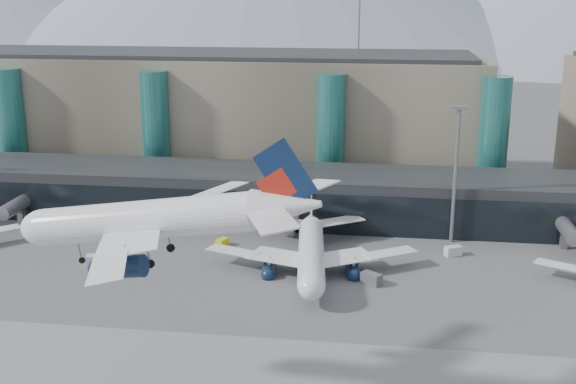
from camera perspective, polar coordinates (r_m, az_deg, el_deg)
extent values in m
plane|color=#515154|center=(95.99, -3.50, -12.74)|extent=(900.00, 900.00, 0.00)
cube|color=black|center=(147.38, 0.87, -0.26)|extent=(170.00, 18.00, 10.00)
cube|color=black|center=(139.21, 0.42, -1.66)|extent=(170.00, 0.40, 8.00)
cylinder|color=slate|center=(154.06, -20.42, -0.87)|extent=(2.80, 14.00, 2.80)
cube|color=slate|center=(154.90, -20.32, -1.94)|extent=(1.20, 1.20, 2.40)
cylinder|color=slate|center=(137.17, 0.31, -1.84)|extent=(2.80, 14.00, 2.80)
cube|color=slate|center=(138.11, 0.30, -3.03)|extent=(1.20, 1.20, 2.40)
cylinder|color=slate|center=(139.98, 21.06, -2.57)|extent=(2.80, 14.00, 2.80)
cube|color=slate|center=(140.90, 20.94, -3.73)|extent=(1.20, 1.20, 2.40)
cube|color=gray|center=(180.30, -5.80, 5.90)|extent=(130.00, 30.00, 30.00)
cube|color=black|center=(178.30, -5.94, 10.81)|extent=(123.50, 28.00, 1.00)
cylinder|color=#28706A|center=(182.01, -20.96, 4.71)|extent=(6.40, 6.40, 28.00)
cylinder|color=#28706A|center=(168.08, -10.40, 4.65)|extent=(6.40, 6.40, 28.00)
cylinder|color=#28706A|center=(160.22, 3.37, 4.34)|extent=(6.40, 6.40, 28.00)
cylinder|color=#28706A|center=(161.37, 15.88, 3.84)|extent=(6.40, 6.40, 28.00)
cylinder|color=slate|center=(172.88, 5.64, 13.16)|extent=(0.40, 0.40, 16.00)
cylinder|color=slate|center=(135.35, 13.06, 1.15)|extent=(0.70, 0.70, 25.00)
cube|color=slate|center=(132.77, 13.41, 6.50)|extent=(3.00, 1.20, 0.60)
cylinder|color=white|center=(77.14, -10.04, -1.14)|extent=(25.40, 7.64, 4.15)
ellipsoid|color=white|center=(83.27, -17.83, -0.40)|extent=(6.34, 4.93, 4.15)
cone|color=white|center=(71.70, 1.63, -2.03)|extent=(7.67, 5.12, 4.15)
cube|color=white|center=(69.02, -11.90, -3.88)|extent=(11.03, 18.90, 0.21)
cylinder|color=#0E1D3D|center=(72.16, -12.02, -4.80)|extent=(5.28, 2.97, 2.28)
cube|color=white|center=(67.03, 0.56, -3.13)|extent=(6.54, 9.97, 0.17)
cube|color=white|center=(84.45, -6.30, 0.02)|extent=(14.87, 18.32, 0.21)
cylinder|color=#0E1D3D|center=(83.70, -7.72, -1.69)|extent=(5.28, 2.97, 2.28)
cube|color=white|center=(76.28, 2.57, -0.77)|extent=(8.38, 9.63, 0.17)
cube|color=#0E1D3D|center=(70.66, 1.93, 0.51)|extent=(6.18, 1.12, 7.31)
cube|color=#9F1E13|center=(71.26, 1.08, -0.39)|extent=(4.15, 0.87, 4.00)
cylinder|color=slate|center=(82.06, -15.48, -2.42)|extent=(0.17, 0.17, 3.32)
cylinder|color=black|center=(82.51, -15.41, -3.38)|extent=(0.77, 0.36, 0.74)
cylinder|color=black|center=(75.89, -9.98, -4.73)|extent=(0.99, 0.50, 0.95)
cylinder|color=black|center=(80.12, -8.44, -3.54)|extent=(0.99, 0.50, 0.95)
cylinder|color=white|center=(121.33, 1.85, -3.96)|extent=(7.06, 26.19, 4.29)
ellipsoid|color=white|center=(109.24, 1.86, -6.26)|extent=(4.91, 6.43, 4.29)
cone|color=white|center=(137.03, 1.84, -1.52)|extent=(5.06, 7.81, 4.29)
cube|color=white|center=(123.69, 6.14, -4.00)|extent=(19.06, 14.95, 0.21)
cylinder|color=#0E1D3D|center=(122.92, 5.13, -5.19)|extent=(2.90, 5.40, 2.36)
cube|color=white|center=(137.08, 4.00, -1.45)|extent=(10.03, 8.46, 0.17)
cube|color=white|center=(123.61, -2.45, -3.94)|extent=(19.52, 11.90, 0.21)
cylinder|color=#0E1D3D|center=(122.85, -1.45, -5.14)|extent=(2.90, 5.40, 2.36)
cube|color=white|center=(137.04, -0.32, -1.42)|extent=(10.30, 7.00, 0.17)
cube|color=slate|center=(136.40, 1.85, -0.10)|extent=(0.95, 6.39, 7.55)
cube|color=white|center=(135.70, 1.85, -0.75)|extent=(0.76, 4.29, 4.13)
cylinder|color=slate|center=(113.89, 1.85, -6.83)|extent=(0.17, 0.17, 3.43)
cylinder|color=black|center=(114.48, 1.84, -7.52)|extent=(0.35, 0.79, 0.76)
cylinder|color=black|center=(123.92, 3.03, -5.66)|extent=(0.48, 1.01, 0.98)
cylinder|color=black|center=(123.89, 0.64, -5.65)|extent=(0.48, 1.01, 0.98)
cube|color=silver|center=(128.46, -14.91, -5.21)|extent=(3.62, 2.73, 1.81)
cube|color=yellow|center=(133.57, -5.22, -3.99)|extent=(2.28, 2.81, 1.40)
cube|color=#505056|center=(117.26, 6.60, -6.81)|extent=(3.68, 3.32, 1.83)
cube|color=silver|center=(131.81, 12.91, -4.55)|extent=(3.34, 2.75, 1.68)
cube|color=silver|center=(122.61, 5.21, -5.86)|extent=(2.17, 2.68, 1.36)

